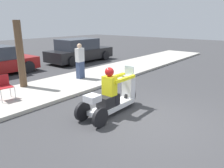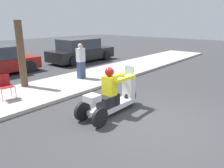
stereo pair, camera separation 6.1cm
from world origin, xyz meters
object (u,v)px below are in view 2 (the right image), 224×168
object	(u,v)px
motorcycle_trike	(112,97)
folding_chair_curbside	(5,84)
tree_trunk	(21,54)
parked_car_lot_far	(81,51)
spectator_mid_group	(81,62)

from	to	relation	value
motorcycle_trike	folding_chair_curbside	distance (m)	3.75
folding_chair_curbside	tree_trunk	world-z (taller)	tree_trunk
folding_chair_curbside	parked_car_lot_far	size ratio (longest dim) A/B	0.17
motorcycle_trike	parked_car_lot_far	xyz separation A→B (m)	(5.44, 7.29, 0.23)
spectator_mid_group	tree_trunk	world-z (taller)	tree_trunk
spectator_mid_group	parked_car_lot_far	xyz separation A→B (m)	(3.45, 3.77, -0.16)
spectator_mid_group	tree_trunk	bearing A→B (deg)	161.19
motorcycle_trike	folding_chair_curbside	world-z (taller)	motorcycle_trike
folding_chair_curbside	parked_car_lot_far	world-z (taller)	parked_car_lot_far
motorcycle_trike	parked_car_lot_far	bearing A→B (deg)	53.24
folding_chair_curbside	parked_car_lot_far	bearing A→B (deg)	28.94
motorcycle_trike	tree_trunk	bearing A→B (deg)	95.12
folding_chair_curbside	tree_trunk	xyz separation A→B (m)	(1.19, 0.92, 0.80)
motorcycle_trike	parked_car_lot_far	size ratio (longest dim) A/B	0.50
spectator_mid_group	parked_car_lot_far	world-z (taller)	spectator_mid_group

